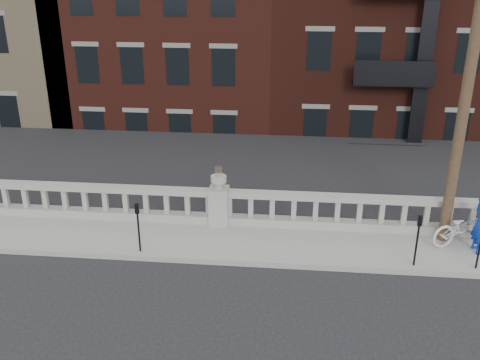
{
  "coord_description": "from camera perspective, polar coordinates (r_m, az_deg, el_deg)",
  "views": [
    {
      "loc": [
        1.97,
        -9.75,
        7.22
      ],
      "look_at": [
        0.68,
        3.2,
        1.83
      ],
      "focal_mm": 40.0,
      "sensor_mm": 36.0,
      "label": 1
    }
  ],
  "objects": [
    {
      "name": "ground",
      "position": [
        12.29,
        -4.76,
        -13.59
      ],
      "size": [
        120.0,
        120.0,
        0.0
      ],
      "primitive_type": "plane",
      "color": "black",
      "rests_on": "ground"
    },
    {
      "name": "sidewalk",
      "position": [
        14.74,
        -2.72,
        -6.53
      ],
      "size": [
        32.0,
        2.2,
        0.15
      ],
      "primitive_type": "cube",
      "color": "gray",
      "rests_on": "ground"
    },
    {
      "name": "balustrade",
      "position": [
        15.32,
        -2.25,
        -2.96
      ],
      "size": [
        28.0,
        0.34,
        1.03
      ],
      "color": "gray",
      "rests_on": "sidewalk"
    },
    {
      "name": "planter_pedestal",
      "position": [
        15.24,
        -2.26,
        -2.32
      ],
      "size": [
        0.55,
        0.55,
        1.76
      ],
      "color": "gray",
      "rests_on": "sidewalk"
    },
    {
      "name": "lower_level",
      "position": [
        33.14,
        3.31,
        14.48
      ],
      "size": [
        80.0,
        44.0,
        20.8
      ],
      "color": "#605E59",
      "rests_on": "ground"
    },
    {
      "name": "utility_pole",
      "position": [
        14.14,
        23.64,
        12.61
      ],
      "size": [
        1.6,
        0.28,
        10.0
      ],
      "color": "#422D1E",
      "rests_on": "sidewalk"
    },
    {
      "name": "parking_meter_a",
      "position": [
        13.96,
        -10.82,
        -4.44
      ],
      "size": [
        0.1,
        0.09,
        1.36
      ],
      "color": "black",
      "rests_on": "sidewalk"
    },
    {
      "name": "parking_meter_b",
      "position": [
        13.8,
        18.44,
        -5.59
      ],
      "size": [
        0.1,
        0.09,
        1.36
      ],
      "color": "black",
      "rests_on": "sidewalk"
    },
    {
      "name": "bicycle",
      "position": [
        15.41,
        22.77,
        -4.64
      ],
      "size": [
        2.01,
        1.37,
        1.0
      ],
      "primitive_type": "imported",
      "rotation": [
        0.0,
        0.0,
        1.99
      ],
      "color": "silver",
      "rests_on": "sidewalk"
    }
  ]
}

